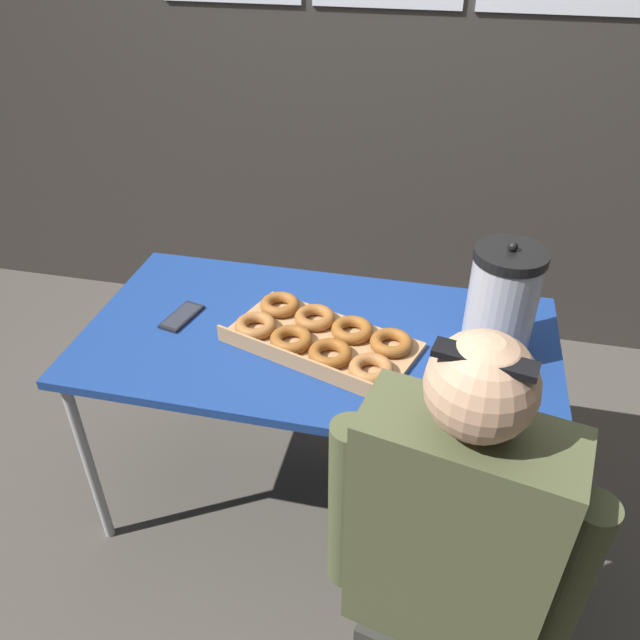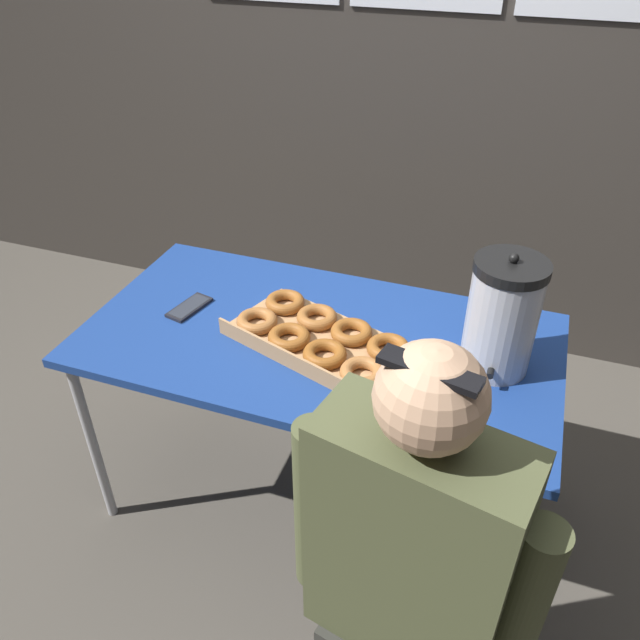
{
  "view_description": "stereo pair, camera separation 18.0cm",
  "coord_description": "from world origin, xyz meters",
  "px_view_note": "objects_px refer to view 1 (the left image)",
  "views": [
    {
      "loc": [
        0.33,
        -1.44,
        1.8
      ],
      "look_at": [
        0.01,
        0.0,
        0.77
      ],
      "focal_mm": 35.0,
      "sensor_mm": 36.0,
      "label": 1
    },
    {
      "loc": [
        0.5,
        -1.39,
        1.8
      ],
      "look_at": [
        0.01,
        0.0,
        0.77
      ],
      "focal_mm": 35.0,
      "sensor_mm": 36.0,
      "label": 2
    }
  ],
  "objects_px": {
    "cell_phone": "(181,317)",
    "person_seated": "(444,577)",
    "donut_box": "(321,338)",
    "coffee_urn": "(501,304)"
  },
  "relations": [
    {
      "from": "cell_phone",
      "to": "person_seated",
      "type": "relative_size",
      "value": 0.13
    },
    {
      "from": "donut_box",
      "to": "coffee_urn",
      "type": "bearing_deg",
      "value": 26.76
    },
    {
      "from": "cell_phone",
      "to": "coffee_urn",
      "type": "bearing_deg",
      "value": 14.96
    },
    {
      "from": "coffee_urn",
      "to": "donut_box",
      "type": "bearing_deg",
      "value": -171.43
    },
    {
      "from": "donut_box",
      "to": "coffee_urn",
      "type": "xyz_separation_m",
      "value": [
        0.48,
        0.07,
        0.14
      ]
    },
    {
      "from": "coffee_urn",
      "to": "cell_phone",
      "type": "relative_size",
      "value": 2.16
    },
    {
      "from": "donut_box",
      "to": "coffee_urn",
      "type": "relative_size",
      "value": 1.7
    },
    {
      "from": "cell_phone",
      "to": "person_seated",
      "type": "distance_m",
      "value": 1.06
    },
    {
      "from": "donut_box",
      "to": "person_seated",
      "type": "height_order",
      "value": "person_seated"
    },
    {
      "from": "donut_box",
      "to": "cell_phone",
      "type": "relative_size",
      "value": 3.67
    }
  ]
}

